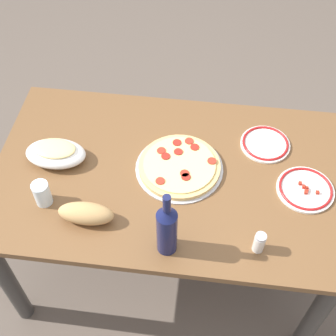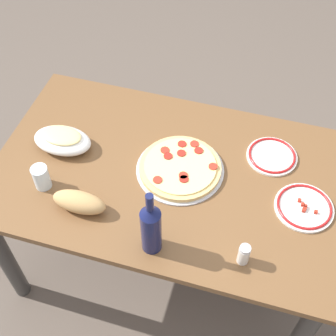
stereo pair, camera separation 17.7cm
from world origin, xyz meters
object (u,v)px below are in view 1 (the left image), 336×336
at_px(dining_table, 168,190).
at_px(water_glass, 42,193).
at_px(pepperoni_pizza, 179,166).
at_px(baked_pasta_dish, 55,153).
at_px(spice_shaker, 259,242).
at_px(side_plate_far, 305,189).
at_px(side_plate_near, 265,144).
at_px(bread_loaf, 86,213).
at_px(wine_bottle, 167,229).

xyz_separation_m(dining_table, water_glass, (-0.44, -0.19, 0.16)).
xyz_separation_m(pepperoni_pizza, baked_pasta_dish, (-0.49, -0.01, 0.03)).
bearing_deg(spice_shaker, side_plate_far, 56.93).
relative_size(pepperoni_pizza, water_glass, 3.44).
xyz_separation_m(side_plate_near, side_plate_far, (0.15, -0.21, 0.00)).
distance_m(side_plate_near, side_plate_far, 0.26).
relative_size(baked_pasta_dish, water_glass, 2.40).
bearing_deg(dining_table, side_plate_far, -2.11).
bearing_deg(spice_shaker, side_plate_near, 86.62).
height_order(side_plate_near, bread_loaf, bread_loaf).
xyz_separation_m(dining_table, side_plate_near, (0.38, 0.19, 0.12)).
bearing_deg(water_glass, side_plate_far, 10.11).
bearing_deg(side_plate_far, baked_pasta_dish, 178.09).
bearing_deg(bread_loaf, dining_table, 43.55).
relative_size(side_plate_near, side_plate_far, 0.93).
distance_m(baked_pasta_dish, side_plate_far, 0.97).
bearing_deg(spice_shaker, bread_loaf, 175.92).
relative_size(water_glass, side_plate_near, 0.50).
xyz_separation_m(pepperoni_pizza, bread_loaf, (-0.30, -0.28, 0.02)).
height_order(side_plate_far, spice_shaker, spice_shaker).
xyz_separation_m(dining_table, wine_bottle, (0.04, -0.32, 0.23)).
height_order(pepperoni_pizza, spice_shaker, spice_shaker).
distance_m(water_glass, spice_shaker, 0.79).
relative_size(wine_bottle, side_plate_far, 1.37).
relative_size(dining_table, water_glass, 13.70).
height_order(baked_pasta_dish, wine_bottle, wine_bottle).
bearing_deg(side_plate_far, pepperoni_pizza, 174.50).
bearing_deg(bread_loaf, side_plate_near, 34.70).
distance_m(dining_table, wine_bottle, 0.40).
xyz_separation_m(dining_table, baked_pasta_dish, (-0.45, 0.01, 0.15)).
bearing_deg(wine_bottle, dining_table, 96.55).
bearing_deg(baked_pasta_dish, wine_bottle, -34.84).
relative_size(dining_table, wine_bottle, 4.60).
distance_m(water_glass, side_plate_near, 0.90).
distance_m(pepperoni_pizza, side_plate_near, 0.37).
bearing_deg(side_plate_far, bread_loaf, -163.75).
bearing_deg(spice_shaker, pepperoni_pizza, 133.79).
bearing_deg(baked_pasta_dish, spice_shaker, -21.00).
xyz_separation_m(water_glass, bread_loaf, (0.18, -0.06, -0.01)).
xyz_separation_m(baked_pasta_dish, water_glass, (0.01, -0.20, 0.01)).
height_order(side_plate_near, spice_shaker, spice_shaker).
xyz_separation_m(baked_pasta_dish, side_plate_far, (0.97, -0.03, -0.03)).
xyz_separation_m(wine_bottle, spice_shaker, (0.31, 0.03, -0.08)).
xyz_separation_m(water_glass, spice_shaker, (0.79, -0.10, -0.01)).
bearing_deg(spice_shaker, wine_bottle, -174.10).
xyz_separation_m(pepperoni_pizza, water_glass, (-0.48, -0.22, 0.04)).
bearing_deg(bread_loaf, side_plate_far, 16.25).
bearing_deg(wine_bottle, water_glass, 164.33).
height_order(dining_table, spice_shaker, spice_shaker).
bearing_deg(dining_table, wine_bottle, -83.45).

